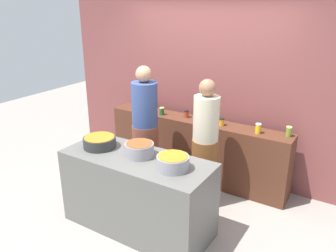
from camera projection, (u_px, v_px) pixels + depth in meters
ground at (153, 213)px, 4.28m from camera, size 12.00×12.00×0.00m
storefront_wall at (209, 74)px, 4.91m from camera, size 4.80×0.12×3.00m
display_shelf at (195, 149)px, 4.99m from camera, size 2.70×0.36×0.91m
prep_table at (138, 193)px, 3.88m from camera, size 1.70×0.70×0.89m
preserve_jar_0 at (136, 103)px, 5.36m from camera, size 0.09×0.09×0.14m
preserve_jar_1 at (143, 106)px, 5.25m from camera, size 0.07×0.07×0.13m
preserve_jar_2 at (148, 108)px, 5.18m from camera, size 0.08×0.08×0.11m
preserve_jar_3 at (162, 111)px, 5.02m from camera, size 0.07×0.07×0.11m
preserve_jar_4 at (186, 114)px, 4.92m from camera, size 0.07×0.07×0.10m
preserve_jar_5 at (211, 118)px, 4.76m from camera, size 0.07×0.07×0.10m
preserve_jar_6 at (221, 122)px, 4.61m from camera, size 0.09×0.09×0.10m
preserve_jar_7 at (258, 128)px, 4.33m from camera, size 0.07×0.07×0.13m
preserve_jar_8 at (289, 132)px, 4.23m from camera, size 0.07×0.07×0.13m
cooking_pot_left at (100, 142)px, 3.96m from camera, size 0.37×0.37×0.13m
cooking_pot_center at (139, 150)px, 3.74m from camera, size 0.32×0.32×0.15m
cooking_pot_right at (173, 162)px, 3.45m from camera, size 0.33×0.33×0.15m
cook_with_tongs at (145, 136)px, 4.57m from camera, size 0.35×0.35×1.73m
cook_in_cap at (205, 151)px, 4.23m from camera, size 0.32×0.32×1.65m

